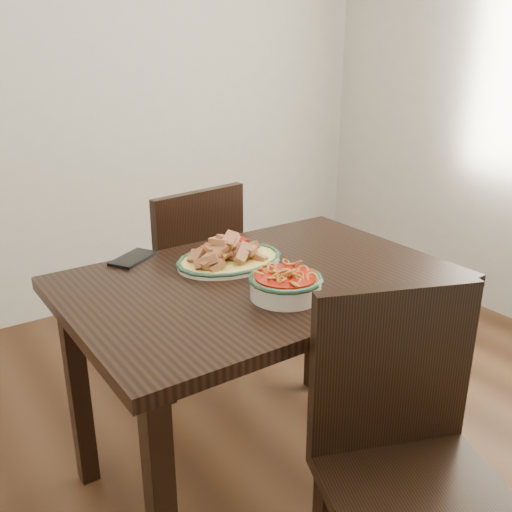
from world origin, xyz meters
TOP-DOWN VIEW (x-y plane):
  - floor at (0.00, 0.00)m, footprint 3.50×3.50m
  - wall_back at (0.00, 1.75)m, footprint 3.50×0.10m
  - dining_table at (-0.08, 0.09)m, footprint 1.17×0.78m
  - chair_far at (0.00, 0.75)m, footprint 0.47×0.47m
  - chair_near at (-0.08, -0.53)m, footprint 0.54×0.54m
  - fish_plate at (-0.10, 0.23)m, footprint 0.36×0.28m
  - noodle_bowl at (-0.11, -0.08)m, footprint 0.21×0.21m
  - smartphone at (-0.35, 0.44)m, footprint 0.19×0.16m
  - napkin at (0.01, 0.42)m, footprint 0.12×0.10m

SIDE VIEW (x-z plane):
  - floor at x=0.00m, z-range 0.00..0.00m
  - chair_far at x=0.00m, z-range 0.05..0.94m
  - chair_near at x=-0.08m, z-range 0.05..0.94m
  - dining_table at x=-0.08m, z-range 0.27..1.02m
  - smartphone at x=-0.35m, z-range 0.75..0.76m
  - napkin at x=0.01m, z-range 0.75..0.76m
  - noodle_bowl at x=-0.11m, z-range 0.75..0.83m
  - fish_plate at x=-0.10m, z-range 0.74..0.85m
  - wall_back at x=0.00m, z-range 0.00..2.60m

